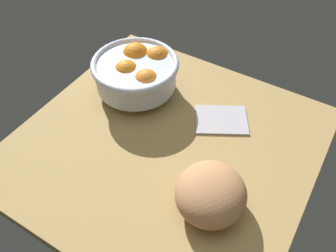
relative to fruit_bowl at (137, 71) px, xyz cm
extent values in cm
cube|color=tan|center=(16.01, -11.95, -7.94)|extent=(66.90, 65.73, 3.00)
cylinder|color=silver|center=(-0.12, -0.48, -5.23)|extent=(10.86, 10.86, 2.44)
cylinder|color=silver|center=(-0.12, -0.48, -0.64)|extent=(20.85, 20.85, 6.75)
torus|color=silver|center=(-0.12, -0.48, 2.74)|extent=(22.45, 22.45, 1.60)
sphere|color=orange|center=(-1.42, -2.60, 0.85)|extent=(6.58, 6.58, 6.58)
sphere|color=orange|center=(-3.16, 4.04, 0.99)|extent=(7.39, 7.39, 7.39)
sphere|color=orange|center=(4.99, -3.11, 0.85)|extent=(6.56, 6.56, 6.56)
sphere|color=orange|center=(2.35, 6.14, 0.89)|extent=(6.79, 6.79, 6.79)
ellipsoid|color=tan|center=(32.43, -21.80, -2.00)|extent=(18.70, 19.15, 8.89)
cube|color=#BBB6BF|center=(24.10, 1.37, -5.95)|extent=(16.00, 14.84, 0.99)
camera|label=1|loc=(45.09, -58.72, 58.80)|focal=38.59mm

